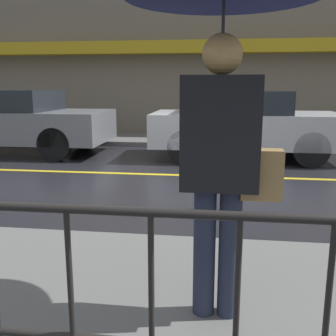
{
  "coord_description": "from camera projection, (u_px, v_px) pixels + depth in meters",
  "views": [
    {
      "loc": [
        0.89,
        -6.7,
        1.56
      ],
      "look_at": [
        0.31,
        -2.34,
        0.63
      ],
      "focal_mm": 42.0,
      "sensor_mm": 36.0,
      "label": 1
    }
  ],
  "objects": [
    {
      "name": "car_silver",
      "position": [
        243.0,
        124.0,
        8.35
      ],
      "size": [
        3.92,
        1.79,
        1.44
      ],
      "color": "#B2B5BA",
      "rests_on": "ground_plane"
    },
    {
      "name": "lane_marking",
      "position": [
        168.0,
        175.0,
        6.93
      ],
      "size": [
        25.2,
        0.12,
        0.01
      ],
      "color": "gold",
      "rests_on": "ground_plane"
    },
    {
      "name": "car_grey",
      "position": [
        10.0,
        120.0,
        9.03
      ],
      "size": [
        4.45,
        1.88,
        1.45
      ],
      "color": "slate",
      "rests_on": "ground_plane"
    },
    {
      "name": "sidewalk_far",
      "position": [
        188.0,
        140.0,
        10.9
      ],
      "size": [
        28.0,
        2.02,
        0.11
      ],
      "color": "#60605E",
      "rests_on": "ground_plane"
    },
    {
      "name": "building_storefront",
      "position": [
        192.0,
        23.0,
        11.32
      ],
      "size": [
        28.0,
        0.85,
        6.69
      ],
      "color": "#706656",
      "rests_on": "ground_plane"
    },
    {
      "name": "pedestrian",
      "position": [
        224.0,
        34.0,
        2.19
      ],
      "size": [
        1.11,
        1.11,
        2.16
      ],
      "rotation": [
        0.0,
        0.0,
        3.14
      ],
      "color": "#23283D",
      "rests_on": "sidewalk_near"
    },
    {
      "name": "ground_plane",
      "position": [
        168.0,
        175.0,
        6.93
      ],
      "size": [
        80.0,
        80.0,
        0.0
      ],
      "primitive_type": "plane",
      "color": "black"
    },
    {
      "name": "sidewalk_near",
      "position": [
        85.0,
        308.0,
        2.71
      ],
      "size": [
        28.0,
        2.5,
        0.11
      ],
      "color": "#60605E",
      "rests_on": "ground_plane"
    }
  ]
}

